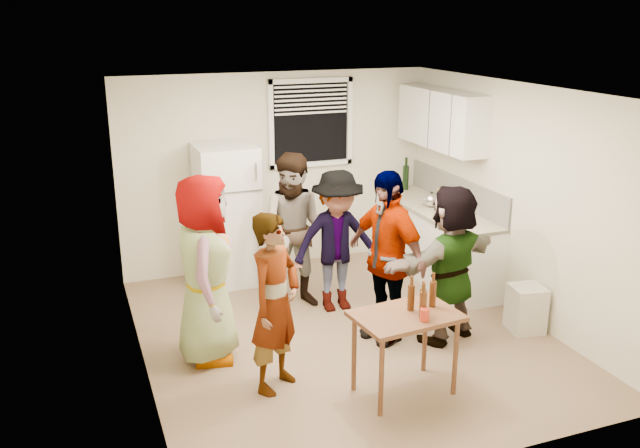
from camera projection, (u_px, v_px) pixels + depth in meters
name	position (u px, v px, depth m)	size (l,w,h in m)	color
room	(344.00, 335.00, 7.00)	(4.00, 4.50, 2.50)	beige
window	(311.00, 123.00, 8.58)	(1.12, 0.10, 1.06)	white
refrigerator	(227.00, 215.00, 8.17)	(0.70, 0.70, 1.70)	white
counter_lower	(434.00, 243.00, 8.48)	(0.60, 2.20, 0.86)	white
countertop	(436.00, 208.00, 8.34)	(0.64, 2.22, 0.04)	beige
backsplash	(457.00, 191.00, 8.38)	(0.03, 2.20, 0.36)	#A4A198
upper_cabinets	(441.00, 119.00, 8.25)	(0.34, 1.60, 0.70)	white
kettle	(431.00, 207.00, 8.34)	(0.24, 0.20, 0.20)	silver
paper_towel	(445.00, 212.00, 8.11)	(0.11, 0.11, 0.24)	white
wine_bottle	(405.00, 189.00, 9.16)	(0.08, 0.08, 0.33)	black
beer_bottle_counter	(440.00, 213.00, 8.07)	(0.06, 0.06, 0.24)	#47230C
blue_cup	(453.00, 222.00, 7.71)	(0.09, 0.09, 0.12)	#1932AA
picture_frame	(442.00, 195.00, 8.60)	(0.02, 0.17, 0.15)	gold
trash_bin	(526.00, 308.00, 7.03)	(0.33, 0.33, 0.49)	beige
serving_table	(403.00, 391.00, 5.95)	(0.88, 0.59, 0.75)	brown
beer_bottle_table	(422.00, 312.00, 5.76)	(0.05, 0.05, 0.21)	#47230C
red_cup	(424.00, 320.00, 5.61)	(0.08, 0.08, 0.11)	red
guest_grey	(210.00, 357.00, 6.55)	(0.88, 1.81, 0.58)	gray
guest_stripe	(277.00, 385.00, 6.05)	(0.59, 1.61, 0.38)	#141933
guest_back_left	(297.00, 304.00, 7.74)	(0.85, 1.75, 0.66)	brown
guest_back_right	(337.00, 308.00, 7.64)	(1.03, 1.59, 0.59)	#39393D
guest_black	(383.00, 336.00, 6.96)	(1.03, 1.76, 0.43)	black
guest_orange	(446.00, 337.00, 6.94)	(1.50, 1.61, 0.48)	#BC7046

